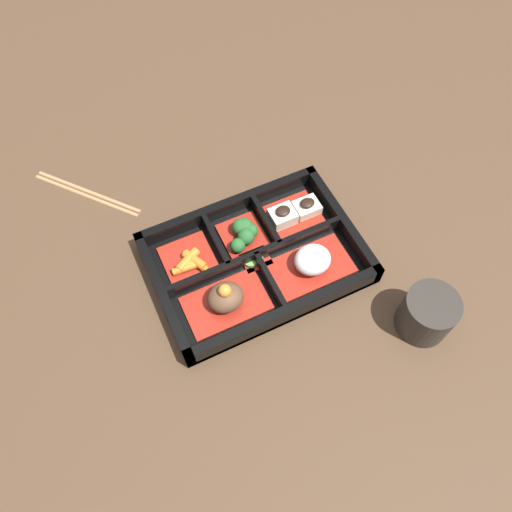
# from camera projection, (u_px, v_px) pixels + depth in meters

# --- Properties ---
(ground_plane) EXTENTS (3.00, 3.00, 0.00)m
(ground_plane) POSITION_uv_depth(u_px,v_px,m) (256.00, 264.00, 0.80)
(ground_plane) COLOR #4C3523
(bento_base) EXTENTS (0.32, 0.23, 0.01)m
(bento_base) POSITION_uv_depth(u_px,v_px,m) (256.00, 262.00, 0.80)
(bento_base) COLOR black
(bento_base) RESTS_ON ground_plane
(bento_rim) EXTENTS (0.32, 0.23, 0.04)m
(bento_rim) POSITION_uv_depth(u_px,v_px,m) (255.00, 257.00, 0.79)
(bento_rim) COLOR black
(bento_rim) RESTS_ON ground_plane
(bowl_rice) EXTENTS (0.13, 0.08, 0.04)m
(bowl_rice) POSITION_uv_depth(u_px,v_px,m) (312.00, 262.00, 0.77)
(bowl_rice) COLOR maroon
(bowl_rice) RESTS_ON bento_base
(bowl_stew) EXTENTS (0.13, 0.08, 0.06)m
(bowl_stew) POSITION_uv_depth(u_px,v_px,m) (226.00, 299.00, 0.74)
(bowl_stew) COLOR maroon
(bowl_stew) RESTS_ON bento_base
(bowl_tofu) EXTENTS (0.09, 0.08, 0.04)m
(bowl_tofu) POSITION_uv_depth(u_px,v_px,m) (294.00, 213.00, 0.83)
(bowl_tofu) COLOR maroon
(bowl_tofu) RESTS_ON bento_base
(bowl_greens) EXTENTS (0.07, 0.08, 0.03)m
(bowl_greens) POSITION_uv_depth(u_px,v_px,m) (244.00, 233.00, 0.80)
(bowl_greens) COLOR maroon
(bowl_greens) RESTS_ON bento_base
(bowl_carrots) EXTENTS (0.08, 0.08, 0.02)m
(bowl_carrots) POSITION_uv_depth(u_px,v_px,m) (189.00, 261.00, 0.79)
(bowl_carrots) COLOR maroon
(bowl_carrots) RESTS_ON bento_base
(bowl_pickles) EXTENTS (0.04, 0.04, 0.01)m
(bowl_pickles) POSITION_uv_depth(u_px,v_px,m) (254.00, 260.00, 0.79)
(bowl_pickles) COLOR maroon
(bowl_pickles) RESTS_ON bento_base
(tea_cup) EXTENTS (0.08, 0.08, 0.07)m
(tea_cup) POSITION_uv_depth(u_px,v_px,m) (427.00, 313.00, 0.72)
(tea_cup) COLOR #2D2823
(tea_cup) RESTS_ON ground_plane
(chopsticks) EXTENTS (0.15, 0.17, 0.01)m
(chopsticks) POSITION_uv_depth(u_px,v_px,m) (87.00, 193.00, 0.87)
(chopsticks) COLOR #A87F51
(chopsticks) RESTS_ON ground_plane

